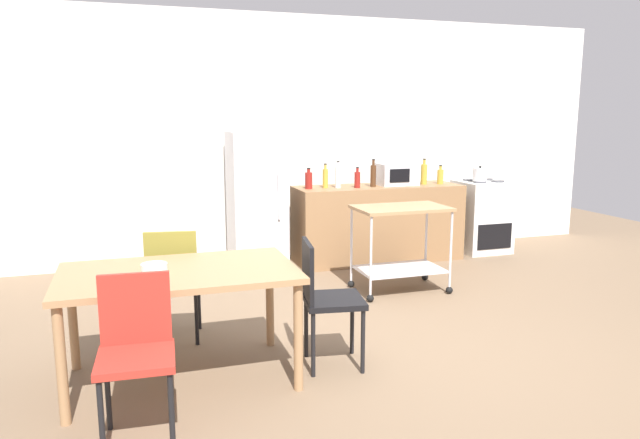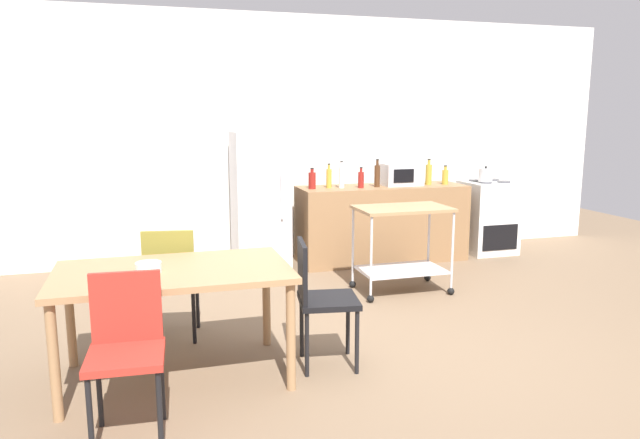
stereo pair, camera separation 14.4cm
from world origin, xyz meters
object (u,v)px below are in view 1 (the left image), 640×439
(bottle_soda, at_px, (373,175))
(dining_table, at_px, (179,282))
(kitchen_cart, at_px, (401,234))
(bottle_olive_oil, at_px, (309,180))
(bottle_soy_sauce, at_px, (357,179))
(chair_black, at_px, (324,294))
(stove_oven, at_px, (482,216))
(microwave, at_px, (396,174))
(bottle_sesame_oil, at_px, (440,176))
(bottle_sparkling_water, at_px, (424,174))
(bottle_vinegar, at_px, (338,177))
(bottle_hot_sauce, at_px, (325,178))
(kettle, at_px, (480,174))
(fruit_bowl, at_px, (154,269))
(refrigerator, at_px, (257,201))
(chair_olive, at_px, (173,276))
(chair_red, at_px, (136,346))

(bottle_soda, bearing_deg, dining_table, -133.95)
(kitchen_cart, xyz_separation_m, bottle_olive_oil, (-0.57, 1.22, 0.43))
(bottle_olive_oil, bearing_deg, bottle_soy_sauce, -8.25)
(chair_black, xyz_separation_m, stove_oven, (3.02, 2.70, -0.07))
(microwave, relative_size, bottle_sesame_oil, 2.00)
(bottle_sparkling_water, bearing_deg, bottle_vinegar, -179.20)
(chair_black, bearing_deg, bottle_soy_sauce, -17.25)
(bottle_hot_sauce, height_order, kettle, bottle_hot_sauce)
(kitchen_cart, distance_m, fruit_bowl, 2.79)
(kitchen_cart, xyz_separation_m, bottle_soy_sauce, (-0.01, 1.14, 0.43))
(bottle_vinegar, bearing_deg, microwave, 3.95)
(bottle_soy_sauce, relative_size, microwave, 0.52)
(dining_table, height_order, microwave, microwave)
(bottle_hot_sauce, xyz_separation_m, kettle, (1.99, -0.09, -0.02))
(kitchen_cart, bearing_deg, bottle_sparkling_water, 53.85)
(bottle_olive_oil, relative_size, kettle, 1.00)
(dining_table, bearing_deg, bottle_vinegar, 51.78)
(stove_oven, height_order, kettle, kettle)
(microwave, xyz_separation_m, bottle_sparkling_water, (0.35, -0.04, -0.00))
(bottle_vinegar, bearing_deg, stove_oven, 1.65)
(refrigerator, distance_m, bottle_olive_oil, 0.63)
(bottle_hot_sauce, xyz_separation_m, microwave, (0.90, 0.01, 0.01))
(bottle_soda, relative_size, microwave, 0.71)
(bottle_soy_sauce, bearing_deg, stove_oven, 3.73)
(chair_olive, relative_size, bottle_vinegar, 2.88)
(chair_olive, bearing_deg, dining_table, 98.77)
(chair_olive, xyz_separation_m, bottle_vinegar, (2.01, 1.86, 0.51))
(dining_table, height_order, bottle_sparkling_water, bottle_sparkling_water)
(bottle_vinegar, xyz_separation_m, bottle_sparkling_water, (1.11, 0.02, -0.00))
(chair_black, xyz_separation_m, bottle_vinegar, (1.05, 2.64, 0.51))
(bottle_vinegar, xyz_separation_m, fruit_bowl, (-2.17, -2.61, -0.25))
(chair_red, bearing_deg, kitchen_cart, 41.84)
(chair_black, xyz_separation_m, bottle_hot_sauce, (0.91, 2.69, 0.50))
(bottle_soda, height_order, fruit_bowl, bottle_soda)
(chair_black, xyz_separation_m, bottle_sesame_oil, (2.36, 2.62, 0.48))
(dining_table, relative_size, chair_olive, 1.69)
(refrigerator, relative_size, fruit_bowl, 9.53)
(chair_black, bearing_deg, bottle_soda, -20.61)
(stove_oven, distance_m, bottle_vinegar, 2.06)
(bottle_sesame_oil, height_order, kettle, bottle_sesame_oil)
(chair_black, relative_size, bottle_sesame_oil, 3.87)
(kitchen_cart, distance_m, bottle_soy_sauce, 1.22)
(chair_black, relative_size, kettle, 3.71)
(chair_red, height_order, chair_olive, same)
(bottle_sesame_oil, distance_m, fruit_bowl, 4.34)
(dining_table, height_order, bottle_olive_oil, bottle_olive_oil)
(bottle_soda, relative_size, fruit_bowl, 2.00)
(refrigerator, xyz_separation_m, bottle_sparkling_water, (2.04, -0.12, 0.25))
(stove_oven, distance_m, bottle_sesame_oil, 0.86)
(chair_red, height_order, bottle_sesame_oil, bottle_sesame_oil)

